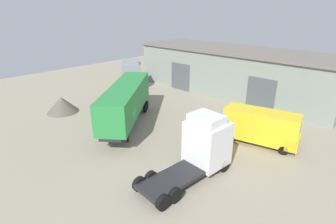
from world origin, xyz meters
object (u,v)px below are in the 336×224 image
container_trailer_green (126,100)px  tractor_unit_grey (132,76)px  tractor_unit_white (202,146)px  delivery_van_yellow (262,127)px  gravel_pile (62,105)px  oil_drum (194,134)px

container_trailer_green → tractor_unit_grey: 11.56m
tractor_unit_white → delivery_van_yellow: tractor_unit_white is taller
tractor_unit_grey → delivery_van_yellow: bearing=-146.1°
container_trailer_green → gravel_pile: bearing=-110.2°
tractor_unit_grey → gravel_pile: size_ratio=2.00×
container_trailer_green → gravel_pile: (-7.84, -2.55, -1.70)m
tractor_unit_white → container_trailer_green: size_ratio=0.68×
container_trailer_green → tractor_unit_grey: tractor_unit_grey is taller
container_trailer_green → oil_drum: container_trailer_green is taller
container_trailer_green → tractor_unit_grey: (-8.62, 7.68, -0.59)m
delivery_van_yellow → oil_drum: (-4.59, -3.04, -1.09)m
container_trailer_green → delivery_van_yellow: bearing=77.8°
tractor_unit_white → tractor_unit_grey: size_ratio=1.03×
container_trailer_green → tractor_unit_grey: size_ratio=1.53×
tractor_unit_white → container_trailer_green: tractor_unit_white is taller
tractor_unit_white → container_trailer_green: (-9.57, 1.21, 0.63)m
container_trailer_green → oil_drum: 6.93m
delivery_van_yellow → gravel_pile: bearing=-169.6°
tractor_unit_white → gravel_pile: bearing=99.2°
delivery_van_yellow → tractor_unit_grey: tractor_unit_grey is taller
container_trailer_green → gravel_pile: container_trailer_green is taller
tractor_unit_white → container_trailer_green: 9.66m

